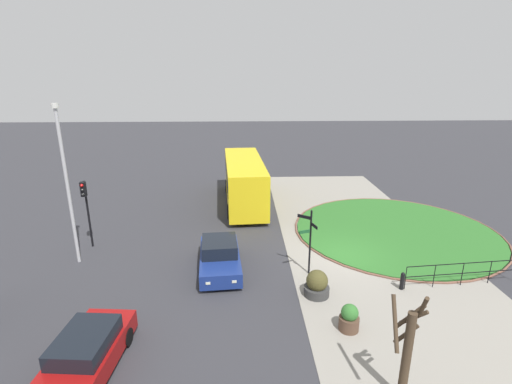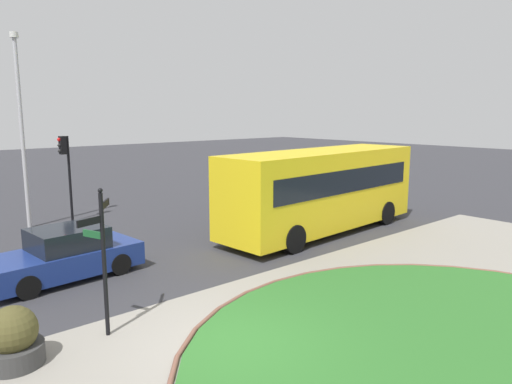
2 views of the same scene
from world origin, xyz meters
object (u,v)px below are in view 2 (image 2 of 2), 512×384
Objects in this scene: planter_near_signpost at (13,340)px; traffic_light_near at (65,159)px; lamppost_tall at (21,126)px; car_far_lane at (64,256)px; signpost_directional at (102,252)px; bus_yellow at (322,189)px.

traffic_light_near is at bearing 65.86° from planter_near_signpost.
car_far_lane is at bearing -98.21° from lamppost_tall.
lamppost_tall is at bearing 73.10° from planter_near_signpost.
traffic_light_near is at bearing -0.77° from lamppost_tall.
signpost_directional is 0.74× the size of car_far_lane.
lamppost_tall is 12.58m from planter_near_signpost.
signpost_directional reaches higher than planter_near_signpost.
lamppost_tall reaches higher than planter_near_signpost.
traffic_light_near is (-7.05, 8.47, 1.00)m from bus_yellow.
bus_yellow reaches higher than car_far_lane.
signpost_directional is 11.93m from traffic_light_near.
traffic_light_near is 12.78m from planter_near_signpost.
lamppost_tall reaches higher than signpost_directional.
planter_near_signpost is (-5.15, -11.48, -2.24)m from traffic_light_near.
bus_yellow is at bearing 15.93° from signpost_directional.
signpost_directional is at bearing -98.19° from lamppost_tall.
car_far_lane is (-9.74, 1.26, -1.08)m from bus_yellow.
bus_yellow is at bearing 125.34° from traffic_light_near.
planter_near_signpost is at bearing -169.66° from bus_yellow.
planter_near_signpost is at bearing 55.55° from car_far_lane.
lamppost_tall is (1.04, 7.23, 3.56)m from car_far_lane.
planter_near_signpost is at bearing -106.90° from lamppost_tall.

